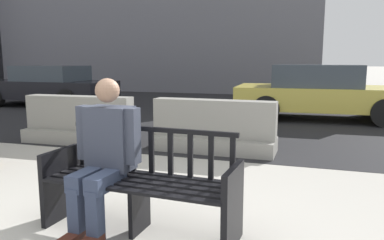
% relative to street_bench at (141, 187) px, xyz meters
% --- Properties ---
extents(street_asphalt, '(120.00, 12.00, 0.01)m').
position_rel_street_bench_xyz_m(street_asphalt, '(-0.09, 8.45, -0.39)').
color(street_asphalt, black).
rests_on(street_asphalt, ground).
extents(street_bench, '(1.72, 0.62, 0.88)m').
position_rel_street_bench_xyz_m(street_bench, '(0.00, 0.00, 0.00)').
color(street_bench, black).
rests_on(street_bench, ground).
extents(seated_person, '(0.59, 0.74, 1.31)m').
position_rel_street_bench_xyz_m(seated_person, '(-0.32, -0.04, 0.29)').
color(seated_person, '#383D4C').
rests_on(seated_person, ground).
extents(jersey_barrier_centre, '(2.01, 0.72, 0.84)m').
position_rel_street_bench_xyz_m(jersey_barrier_centre, '(-0.11, 3.01, -0.06)').
color(jersey_barrier_centre, gray).
rests_on(jersey_barrier_centre, ground).
extents(jersey_barrier_left, '(2.02, 0.75, 0.84)m').
position_rel_street_bench_xyz_m(jersey_barrier_left, '(-2.58, 2.92, -0.06)').
color(jersey_barrier_left, gray).
rests_on(jersey_barrier_left, ground).
extents(car_sedan_mid, '(4.24, 2.12, 1.36)m').
position_rel_street_bench_xyz_m(car_sedan_mid, '(1.60, 7.12, 0.29)').
color(car_sedan_mid, '#DBC64C').
rests_on(car_sedan_mid, ground).
extents(car_sedan_far, '(4.43, 1.90, 1.30)m').
position_rel_street_bench_xyz_m(car_sedan_far, '(-6.73, 7.36, 0.26)').
color(car_sedan_far, black).
rests_on(car_sedan_far, ground).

